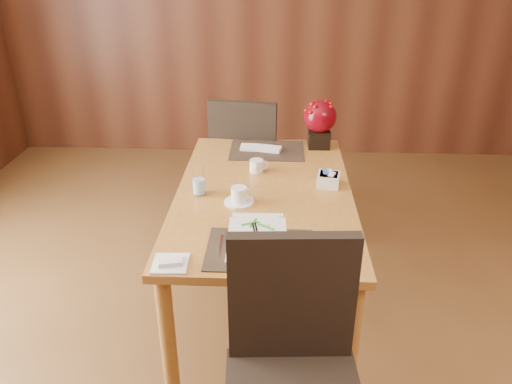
{
  "coord_description": "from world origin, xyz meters",
  "views": [
    {
      "loc": [
        0.06,
        -1.7,
        1.91
      ],
      "look_at": [
        -0.03,
        0.35,
        0.87
      ],
      "focal_mm": 35.0,
      "sensor_mm": 36.0,
      "label": 1
    }
  ],
  "objects_px": {
    "coffee_cup": "(239,196)",
    "bread_plate": "(170,264)",
    "dining_table": "(264,208)",
    "water_glass": "(199,180)",
    "sugar_caddy": "(329,180)",
    "soup_setting": "(257,238)",
    "near_chair": "(293,363)",
    "berry_decor": "(320,121)",
    "creamer_jug": "(256,166)",
    "far_chair": "(246,158)"
  },
  "relations": [
    {
      "from": "coffee_cup",
      "to": "bread_plate",
      "type": "xyz_separation_m",
      "value": [
        -0.23,
        -0.54,
        -0.03
      ]
    },
    {
      "from": "soup_setting",
      "to": "dining_table",
      "type": "bearing_deg",
      "value": 87.28
    },
    {
      "from": "water_glass",
      "to": "near_chair",
      "type": "xyz_separation_m",
      "value": [
        0.46,
        -0.95,
        -0.25
      ]
    },
    {
      "from": "soup_setting",
      "to": "coffee_cup",
      "type": "height_order",
      "value": "soup_setting"
    },
    {
      "from": "soup_setting",
      "to": "coffee_cup",
      "type": "distance_m",
      "value": 0.42
    },
    {
      "from": "water_glass",
      "to": "soup_setting",
      "type": "bearing_deg",
      "value": -57.09
    },
    {
      "from": "dining_table",
      "to": "coffee_cup",
      "type": "relative_size",
      "value": 10.21
    },
    {
      "from": "soup_setting",
      "to": "bread_plate",
      "type": "xyz_separation_m",
      "value": [
        -0.34,
        -0.13,
        -0.05
      ]
    },
    {
      "from": "soup_setting",
      "to": "sugar_caddy",
      "type": "distance_m",
      "value": 0.71
    },
    {
      "from": "soup_setting",
      "to": "far_chair",
      "type": "bearing_deg",
      "value": 94.21
    },
    {
      "from": "soup_setting",
      "to": "bread_plate",
      "type": "relative_size",
      "value": 1.86
    },
    {
      "from": "sugar_caddy",
      "to": "near_chair",
      "type": "relative_size",
      "value": 0.11
    },
    {
      "from": "water_glass",
      "to": "berry_decor",
      "type": "relative_size",
      "value": 0.53
    },
    {
      "from": "soup_setting",
      "to": "near_chair",
      "type": "xyz_separation_m",
      "value": [
        0.15,
        -0.46,
        -0.22
      ]
    },
    {
      "from": "dining_table",
      "to": "coffee_cup",
      "type": "distance_m",
      "value": 0.22
    },
    {
      "from": "berry_decor",
      "to": "near_chair",
      "type": "height_order",
      "value": "berry_decor"
    },
    {
      "from": "soup_setting",
      "to": "berry_decor",
      "type": "bearing_deg",
      "value": 72.8
    },
    {
      "from": "dining_table",
      "to": "sugar_caddy",
      "type": "distance_m",
      "value": 0.37
    },
    {
      "from": "creamer_jug",
      "to": "berry_decor",
      "type": "height_order",
      "value": "berry_decor"
    },
    {
      "from": "dining_table",
      "to": "creamer_jug",
      "type": "height_order",
      "value": "creamer_jug"
    },
    {
      "from": "coffee_cup",
      "to": "bread_plate",
      "type": "bearing_deg",
      "value": -113.52
    },
    {
      "from": "dining_table",
      "to": "bread_plate",
      "type": "bearing_deg",
      "value": -117.82
    },
    {
      "from": "dining_table",
      "to": "soup_setting",
      "type": "relative_size",
      "value": 5.76
    },
    {
      "from": "soup_setting",
      "to": "far_chair",
      "type": "distance_m",
      "value": 1.44
    },
    {
      "from": "soup_setting",
      "to": "sugar_caddy",
      "type": "xyz_separation_m",
      "value": [
        0.35,
        0.62,
        -0.02
      ]
    },
    {
      "from": "dining_table",
      "to": "water_glass",
      "type": "height_order",
      "value": "water_glass"
    },
    {
      "from": "berry_decor",
      "to": "far_chair",
      "type": "height_order",
      "value": "berry_decor"
    },
    {
      "from": "coffee_cup",
      "to": "sugar_caddy",
      "type": "height_order",
      "value": "coffee_cup"
    },
    {
      "from": "dining_table",
      "to": "coffee_cup",
      "type": "xyz_separation_m",
      "value": [
        -0.12,
        -0.13,
        0.13
      ]
    },
    {
      "from": "soup_setting",
      "to": "berry_decor",
      "type": "relative_size",
      "value": 0.88
    },
    {
      "from": "creamer_jug",
      "to": "water_glass",
      "type": "bearing_deg",
      "value": -137.95
    },
    {
      "from": "creamer_jug",
      "to": "far_chair",
      "type": "xyz_separation_m",
      "value": [
        -0.1,
        0.63,
        -0.22
      ]
    },
    {
      "from": "coffee_cup",
      "to": "near_chair",
      "type": "relative_size",
      "value": 0.14
    },
    {
      "from": "berry_decor",
      "to": "bread_plate",
      "type": "bearing_deg",
      "value": -117.28
    },
    {
      "from": "dining_table",
      "to": "near_chair",
      "type": "bearing_deg",
      "value": -82.43
    },
    {
      "from": "bread_plate",
      "to": "near_chair",
      "type": "distance_m",
      "value": 0.61
    },
    {
      "from": "dining_table",
      "to": "bread_plate",
      "type": "xyz_separation_m",
      "value": [
        -0.35,
        -0.67,
        0.1
      ]
    },
    {
      "from": "water_glass",
      "to": "creamer_jug",
      "type": "bearing_deg",
      "value": 46.09
    },
    {
      "from": "soup_setting",
      "to": "coffee_cup",
      "type": "bearing_deg",
      "value": 103.5
    },
    {
      "from": "water_glass",
      "to": "bread_plate",
      "type": "xyz_separation_m",
      "value": [
        -0.02,
        -0.62,
        -0.07
      ]
    },
    {
      "from": "sugar_caddy",
      "to": "water_glass",
      "type": "bearing_deg",
      "value": -168.95
    },
    {
      "from": "near_chair",
      "to": "bread_plate",
      "type": "bearing_deg",
      "value": 142.41
    },
    {
      "from": "creamer_jug",
      "to": "bread_plate",
      "type": "bearing_deg",
      "value": -112.42
    },
    {
      "from": "creamer_jug",
      "to": "sugar_caddy",
      "type": "relative_size",
      "value": 0.87
    },
    {
      "from": "sugar_caddy",
      "to": "berry_decor",
      "type": "xyz_separation_m",
      "value": [
        -0.02,
        0.55,
        0.13
      ]
    },
    {
      "from": "water_glass",
      "to": "sugar_caddy",
      "type": "height_order",
      "value": "water_glass"
    },
    {
      "from": "berry_decor",
      "to": "dining_table",
      "type": "bearing_deg",
      "value": -116.7
    },
    {
      "from": "sugar_caddy",
      "to": "berry_decor",
      "type": "height_order",
      "value": "berry_decor"
    },
    {
      "from": "soup_setting",
      "to": "berry_decor",
      "type": "height_order",
      "value": "berry_decor"
    },
    {
      "from": "dining_table",
      "to": "berry_decor",
      "type": "distance_m",
      "value": 0.76
    }
  ]
}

